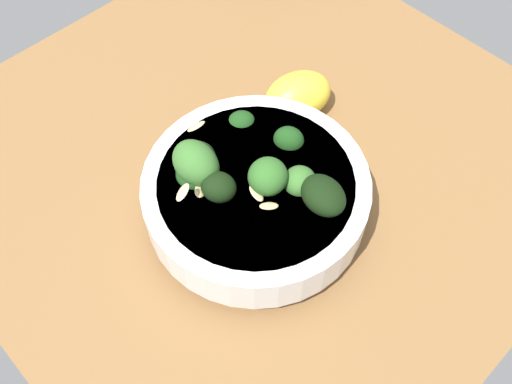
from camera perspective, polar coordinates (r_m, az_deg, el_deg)
ground_plane at (r=63.05cm, az=0.05°, el=2.69°), size 60.33×60.33×4.89cm
bowl_of_broccoli at (r=53.43cm, az=-0.15°, el=0.03°), size 20.72×20.72×9.69cm
lemon_wedge at (r=62.99cm, az=4.14°, el=9.42°), size 7.32×8.67×4.88cm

